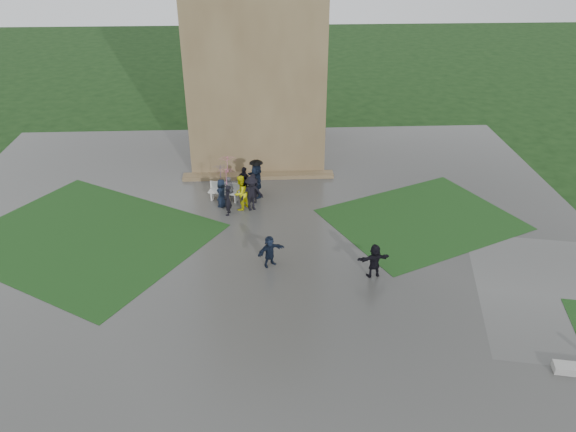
{
  "coord_description": "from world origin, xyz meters",
  "views": [
    {
      "loc": [
        0.31,
        -20.06,
        14.32
      ],
      "look_at": [
        1.44,
        3.59,
        1.2
      ],
      "focal_mm": 35.0,
      "sensor_mm": 36.0,
      "label": 1
    }
  ],
  "objects_px": {
    "bench": "(224,191)",
    "pedestrian_near": "(374,261)",
    "tower": "(255,8)",
    "pedestrian_mid": "(270,251)"
  },
  "relations": [
    {
      "from": "bench",
      "to": "pedestrian_near",
      "type": "xyz_separation_m",
      "value": [
        6.9,
        -7.67,
        0.28
      ]
    },
    {
      "from": "tower",
      "to": "bench",
      "type": "distance_m",
      "value": 11.29
    },
    {
      "from": "tower",
      "to": "pedestrian_near",
      "type": "bearing_deg",
      "value": -71.32
    },
    {
      "from": "tower",
      "to": "bench",
      "type": "relative_size",
      "value": 10.11
    },
    {
      "from": "pedestrian_mid",
      "to": "tower",
      "type": "bearing_deg",
      "value": 59.59
    },
    {
      "from": "bench",
      "to": "pedestrian_mid",
      "type": "relative_size",
      "value": 1.19
    },
    {
      "from": "bench",
      "to": "pedestrian_near",
      "type": "bearing_deg",
      "value": -34.1
    },
    {
      "from": "bench",
      "to": "pedestrian_mid",
      "type": "xyz_separation_m",
      "value": [
        2.37,
        -6.61,
        0.24
      ]
    },
    {
      "from": "pedestrian_near",
      "to": "tower",
      "type": "bearing_deg",
      "value": -81.58
    },
    {
      "from": "tower",
      "to": "pedestrian_mid",
      "type": "distance_m",
      "value": 16.1
    }
  ]
}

